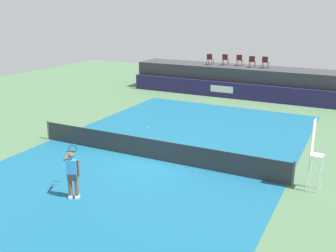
{
  "coord_description": "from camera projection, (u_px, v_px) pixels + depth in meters",
  "views": [
    {
      "loc": [
        8.1,
        -14.44,
        6.64
      ],
      "look_at": [
        -0.21,
        2.0,
        1.0
      ],
      "focal_mm": 41.61,
      "sensor_mm": 36.0,
      "label": 1
    }
  ],
  "objects": [
    {
      "name": "spectator_chair_far_right",
      "position": [
        265.0,
        62.0,
        29.4
      ],
      "size": [
        0.48,
        0.48,
        0.89
      ],
      "color": "#561919",
      "rests_on": "spectator_platform"
    },
    {
      "name": "spectator_chair_center",
      "position": [
        240.0,
        60.0,
        30.51
      ],
      "size": [
        0.44,
        0.44,
        0.89
      ],
      "color": "#561919",
      "rests_on": "spectator_platform"
    },
    {
      "name": "umpire_chair",
      "position": [
        314.0,
        150.0,
        14.35
      ],
      "size": [
        0.48,
        0.48,
        2.76
      ],
      "color": "white",
      "rests_on": "ground"
    },
    {
      "name": "net_post_near",
      "position": [
        48.0,
        130.0,
        20.29
      ],
      "size": [
        0.1,
        0.1,
        1.0
      ],
      "primitive_type": "cylinder",
      "color": "#4C4C51",
      "rests_on": "ground"
    },
    {
      "name": "spectator_chair_left",
      "position": [
        225.0,
        59.0,
        30.83
      ],
      "size": [
        0.46,
        0.46,
        0.89
      ],
      "color": "#561919",
      "rests_on": "spectator_platform"
    },
    {
      "name": "tennis_player",
      "position": [
        73.0,
        173.0,
        13.89
      ],
      "size": [
        1.02,
        1.07,
        1.77
      ],
      "color": "white",
      "rests_on": "court_inner"
    },
    {
      "name": "net_post_far",
      "position": [
        293.0,
        174.0,
        14.94
      ],
      "size": [
        0.1,
        0.1,
        1.0
      ],
      "primitive_type": "cylinder",
      "color": "#4C4C51",
      "rests_on": "ground"
    },
    {
      "name": "spectator_chair_right",
      "position": [
        252.0,
        61.0,
        29.67
      ],
      "size": [
        0.46,
        0.46,
        0.89
      ],
      "color": "#561919",
      "rests_on": "spectator_platform"
    },
    {
      "name": "tennis_ball",
      "position": [
        148.0,
        128.0,
        22.26
      ],
      "size": [
        0.07,
        0.07,
        0.07
      ],
      "primitive_type": "sphere",
      "color": "#D8EA33",
      "rests_on": "court_inner"
    },
    {
      "name": "spectator_platform",
      "position": [
        247.0,
        81.0,
        30.49
      ],
      "size": [
        18.0,
        2.8,
        2.2
      ],
      "primitive_type": "cube",
      "color": "#38383D",
      "rests_on": "ground"
    },
    {
      "name": "ground_plane",
      "position": [
        180.0,
        140.0,
        20.32
      ],
      "size": [
        48.0,
        48.0,
        0.0
      ],
      "primitive_type": "plane",
      "color": "#4C704C"
    },
    {
      "name": "sponsor_wall",
      "position": [
        240.0,
        91.0,
        29.11
      ],
      "size": [
        18.0,
        0.22,
        1.2
      ],
      "color": "#231E4C",
      "rests_on": "ground"
    },
    {
      "name": "spectator_chair_far_left",
      "position": [
        210.0,
        59.0,
        31.02
      ],
      "size": [
        0.45,
        0.45,
        0.89
      ],
      "color": "#561919",
      "rests_on": "spectator_platform"
    },
    {
      "name": "court_inner",
      "position": [
        152.0,
        159.0,
        17.76
      ],
      "size": [
        12.0,
        22.0,
        0.0
      ],
      "primitive_type": "cube",
      "color": "#16597A",
      "rests_on": "ground"
    },
    {
      "name": "tennis_net",
      "position": [
        152.0,
        149.0,
        17.62
      ],
      "size": [
        12.4,
        0.02,
        0.95
      ],
      "primitive_type": "cube",
      "color": "#2D2D2D",
      "rests_on": "ground"
    }
  ]
}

